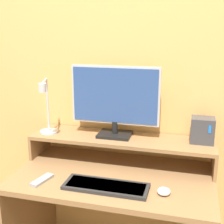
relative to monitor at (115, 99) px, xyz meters
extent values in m
cube|color=#E5AD60|center=(0.04, 0.15, 0.16)|extent=(6.00, 0.05, 2.50)
cube|color=olive|center=(0.04, -0.20, -0.41)|extent=(1.12, 0.64, 0.03)
cube|color=olive|center=(-0.50, -0.20, -0.76)|extent=(0.03, 0.64, 0.67)
cube|color=olive|center=(-0.51, -0.02, -0.32)|extent=(0.02, 0.27, 0.14)
cube|color=olive|center=(0.60, -0.02, -0.32)|extent=(0.02, 0.27, 0.14)
cube|color=olive|center=(0.04, -0.02, -0.24)|extent=(1.12, 0.27, 0.02)
cube|color=black|center=(0.00, 0.00, -0.22)|extent=(0.20, 0.16, 0.02)
cylinder|color=black|center=(0.00, 0.00, -0.18)|extent=(0.04, 0.04, 0.07)
cube|color=#B7B7BC|center=(0.00, 0.00, 0.03)|extent=(0.54, 0.02, 0.35)
cube|color=#2D4C8C|center=(0.00, -0.01, 0.03)|extent=(0.52, 0.01, 0.33)
cylinder|color=silver|center=(-0.42, -0.05, -0.23)|extent=(0.11, 0.11, 0.01)
cylinder|color=silver|center=(-0.42, -0.05, -0.05)|extent=(0.01, 0.01, 0.33)
cylinder|color=silver|center=(-0.40, -0.12, 0.12)|extent=(0.06, 0.16, 0.01)
cylinder|color=silver|center=(-0.37, -0.20, 0.09)|extent=(0.04, 0.04, 0.05)
cube|color=#3D3D42|center=(0.52, 0.02, -0.16)|extent=(0.13, 0.11, 0.15)
cube|color=#1972F2|center=(0.55, -0.03, -0.13)|extent=(0.01, 0.00, 0.04)
cube|color=#282828|center=(0.04, -0.36, -0.38)|extent=(0.45, 0.16, 0.02)
cube|color=black|center=(0.04, -0.36, -0.38)|extent=(0.41, 0.13, 0.01)
ellipsoid|color=silver|center=(0.34, -0.34, -0.38)|extent=(0.07, 0.08, 0.03)
cube|color=#99999E|center=(-0.31, -0.38, -0.38)|extent=(0.08, 0.16, 0.02)
camera|label=1|loc=(0.45, -1.77, 0.42)|focal=50.00mm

